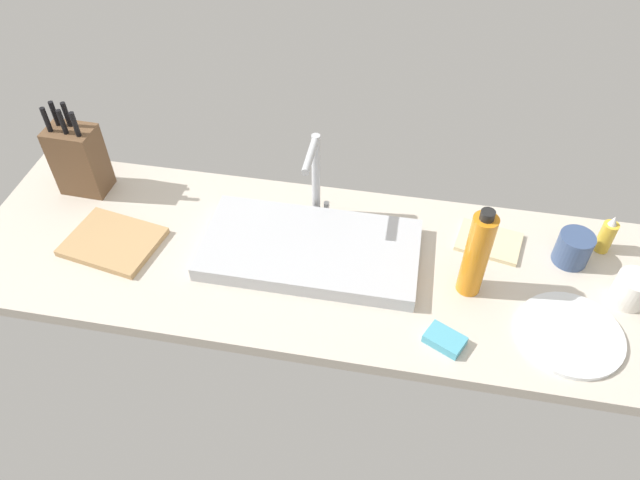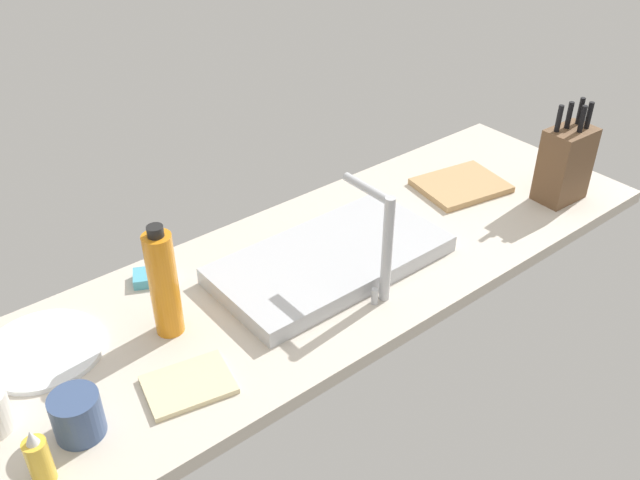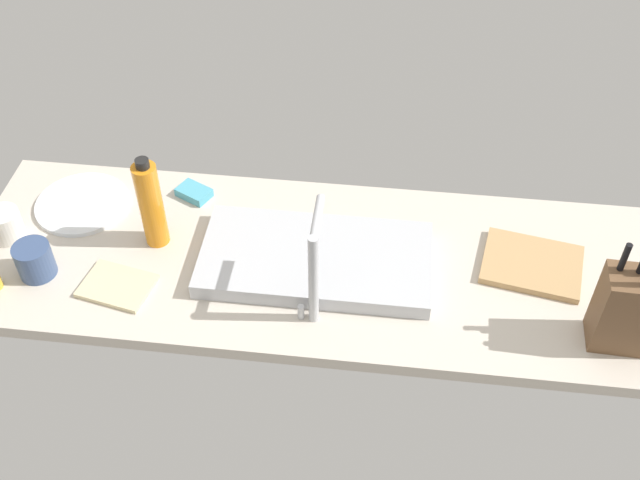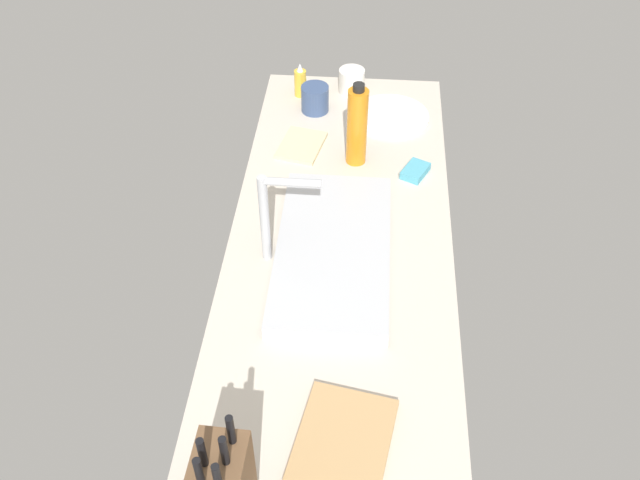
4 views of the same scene
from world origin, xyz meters
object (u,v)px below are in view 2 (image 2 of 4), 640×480
object	(u,v)px
knife_block	(565,163)
dish_sponge	(153,277)
water_bottle	(164,284)
cutting_board	(461,185)
soap_bottle	(39,459)
dinner_plate	(43,350)
ceramic_cup	(77,415)
faucet	(383,236)
sink_basin	(331,259)
dish_towel	(189,385)

from	to	relation	value
knife_block	dish_sponge	bearing A→B (deg)	-16.94
knife_block	water_bottle	bearing A→B (deg)	-7.52
cutting_board	dish_sponge	bearing A→B (deg)	-10.27
cutting_board	soap_bottle	bearing A→B (deg)	9.58
dinner_plate	ceramic_cup	xyz separation A→B (cm)	(2.39, 25.24, 3.85)
faucet	knife_block	world-z (taller)	knife_block
faucet	dinner_plate	world-z (taller)	faucet
sink_basin	soap_bottle	world-z (taller)	soap_bottle
water_bottle	dish_sponge	bearing A→B (deg)	-106.40
knife_block	water_bottle	distance (cm)	114.52
cutting_board	water_bottle	size ratio (longest dim) A/B	0.91
faucet	dish_towel	xyz separation A→B (cm)	(49.23, -2.18, -15.40)
faucet	water_bottle	world-z (taller)	faucet
ceramic_cup	knife_block	bearing A→B (deg)	178.11
sink_basin	knife_block	xyz separation A→B (cm)	(-71.14, 15.22, 8.78)
cutting_board	dish_towel	bearing A→B (deg)	10.56
dish_towel	soap_bottle	bearing A→B (deg)	6.24
faucet	dish_towel	size ratio (longest dim) A/B	1.59
faucet	dish_towel	bearing A→B (deg)	-2.53
knife_block	dish_towel	xyz separation A→B (cm)	(118.41, -2.09, -10.30)
soap_bottle	ceramic_cup	distance (cm)	10.68
soap_bottle	knife_block	bearing A→B (deg)	-179.55
faucet	soap_bottle	distance (cm)	79.83
sink_basin	knife_block	bearing A→B (deg)	167.93
faucet	ceramic_cup	bearing A→B (deg)	-3.83
soap_bottle	dish_towel	size ratio (longest dim) A/B	0.72
cutting_board	dish_towel	world-z (taller)	cutting_board
dish_towel	ceramic_cup	bearing A→B (deg)	-6.86
dish_sponge	ceramic_cup	bearing A→B (deg)	45.86
cutting_board	dinner_plate	size ratio (longest dim) A/B	0.96
dish_sponge	soap_bottle	bearing A→B (deg)	43.40
faucet	cutting_board	xyz separation A→B (cm)	(-51.89, -21.02, -15.10)
knife_block	dish_towel	world-z (taller)	knife_block
soap_bottle	dish_sponge	world-z (taller)	soap_bottle
faucet	soap_bottle	size ratio (longest dim) A/B	2.22
faucet	ceramic_cup	world-z (taller)	faucet
knife_block	cutting_board	distance (cm)	28.93
faucet	water_bottle	bearing A→B (deg)	-23.95
cutting_board	sink_basin	bearing A→B (deg)	6.06
sink_basin	ceramic_cup	size ratio (longest dim) A/B	6.29
cutting_board	ceramic_cup	bearing A→B (deg)	7.63
ceramic_cup	dish_towel	bearing A→B (deg)	173.14
dinner_plate	dish_towel	size ratio (longest dim) A/B	1.50
faucet	ceramic_cup	distance (cm)	71.22
water_bottle	dinner_plate	xyz separation A→B (cm)	(24.05, -10.53, -11.96)
cutting_board	dinner_plate	distance (cm)	119.95
faucet	cutting_board	bearing A→B (deg)	-157.95
dinner_plate	soap_bottle	bearing A→B (deg)	69.90
dinner_plate	dish_towel	bearing A→B (deg)	123.68
knife_block	ceramic_cup	size ratio (longest dim) A/B	3.12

